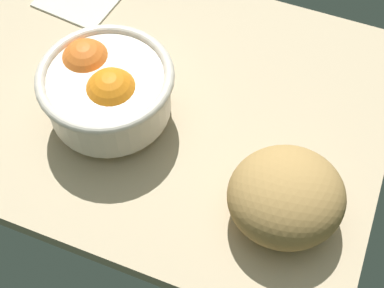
{
  "coord_description": "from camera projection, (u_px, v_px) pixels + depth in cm",
  "views": [
    {
      "loc": [
        -26.17,
        49.45,
        71.62
      ],
      "look_at": [
        -10.55,
        9.69,
        5.0
      ],
      "focal_mm": 51.85,
      "sensor_mm": 36.0,
      "label": 1
    }
  ],
  "objects": [
    {
      "name": "fruit_bowl",
      "position": [
        106.0,
        88.0,
        0.83
      ],
      "size": [
        20.31,
        20.31,
        11.65
      ],
      "color": "silver",
      "rests_on": "ground"
    },
    {
      "name": "bread_loaf",
      "position": [
        286.0,
        197.0,
        0.74
      ],
      "size": [
        20.82,
        20.36,
        10.99
      ],
      "primitive_type": "ellipsoid",
      "rotation": [
        0.0,
        0.0,
        3.58
      ],
      "color": "tan",
      "rests_on": "ground"
    },
    {
      "name": "ground_plane",
      "position": [
        154.0,
        100.0,
        0.92
      ],
      "size": [
        75.78,
        56.52,
        3.0
      ],
      "primitive_type": "cube",
      "color": "#C9B28D"
    }
  ]
}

